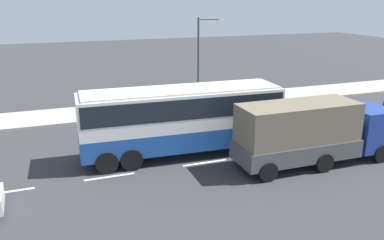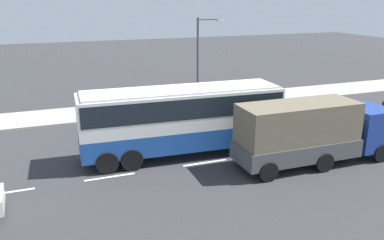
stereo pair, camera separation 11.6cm
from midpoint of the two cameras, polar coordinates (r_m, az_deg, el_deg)
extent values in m
plane|color=#333335|center=(22.35, -1.53, -4.47)|extent=(120.00, 120.00, 0.00)
cube|color=#A8A399|center=(30.69, -7.12, 1.62)|extent=(80.00, 4.00, 0.15)
cube|color=white|center=(19.67, -25.12, -9.33)|extent=(2.40, 0.16, 0.01)
cube|color=white|center=(19.70, -11.76, -7.93)|extent=(2.40, 0.16, 0.01)
cube|color=white|center=(20.87, 1.71, -6.08)|extent=(2.40, 0.16, 0.01)
cube|color=white|center=(24.11, 16.94, -3.57)|extent=(2.40, 0.16, 0.01)
cube|color=#1E4C9E|center=(21.52, -1.58, -2.23)|extent=(10.79, 2.96, 1.08)
cube|color=white|center=(21.07, -1.61, 1.62)|extent=(10.79, 2.96, 1.92)
cube|color=black|center=(21.00, -1.62, 2.36)|extent=(10.58, 2.98, 1.05)
cube|color=black|center=(23.05, 11.13, 2.92)|extent=(0.22, 2.30, 1.53)
cube|color=white|center=(20.82, -1.63, 4.32)|extent=(10.36, 2.79, 0.12)
cylinder|color=black|center=(24.00, 6.22, -1.61)|extent=(1.11, 0.35, 1.10)
cylinder|color=black|center=(21.97, 8.77, -3.52)|extent=(1.11, 0.35, 1.10)
cylinder|color=black|center=(22.24, -9.76, -3.32)|extent=(1.11, 0.35, 1.10)
cylinder|color=black|center=(20.02, -8.72, -5.62)|extent=(1.11, 0.35, 1.10)
cylinder|color=black|center=(22.12, -12.84, -3.62)|extent=(1.11, 0.35, 1.10)
cylinder|color=black|center=(19.89, -12.15, -5.98)|extent=(1.11, 0.35, 1.10)
cube|color=navy|center=(23.30, 23.39, -0.92)|extent=(2.01, 2.35, 2.17)
cube|color=#4C4C4F|center=(20.85, 14.42, -3.92)|extent=(6.28, 2.38, 0.90)
cube|color=#6B604C|center=(20.40, 14.71, -0.26)|extent=(6.03, 2.28, 1.88)
cylinder|color=black|center=(24.47, 21.50, -2.56)|extent=(0.96, 0.29, 0.96)
cylinder|color=black|center=(22.97, 25.14, -4.28)|extent=(0.96, 0.29, 0.96)
cylinder|color=black|center=(22.35, 14.65, -3.72)|extent=(0.96, 0.29, 0.96)
cylinder|color=black|center=(20.70, 18.14, -5.75)|extent=(0.96, 0.29, 0.96)
cylinder|color=black|center=(20.80, 7.48, -4.88)|extent=(0.96, 0.29, 0.96)
cylinder|color=black|center=(19.01, 10.60, -7.23)|extent=(0.96, 0.29, 0.96)
cylinder|color=black|center=(30.03, 24.95, 0.25)|extent=(0.66, 0.27, 0.64)
cylinder|color=#38334C|center=(28.54, -14.41, 0.95)|extent=(0.14, 0.14, 0.75)
cylinder|color=#38334C|center=(28.54, -14.09, 0.97)|extent=(0.14, 0.14, 0.75)
cylinder|color=beige|center=(28.37, -14.35, 2.24)|extent=(0.32, 0.32, 0.56)
sphere|color=brown|center=(28.28, -14.41, 2.99)|extent=(0.20, 0.20, 0.20)
cylinder|color=#47474C|center=(29.39, 0.70, 7.88)|extent=(0.16, 0.16, 6.67)
cylinder|color=#47474C|center=(29.36, 2.33, 14.11)|extent=(1.71, 0.10, 0.10)
cube|color=silver|center=(29.71, 3.89, 13.93)|extent=(0.50, 0.24, 0.16)
camera|label=1|loc=(0.06, 89.85, 0.05)|focal=37.50mm
camera|label=2|loc=(0.06, -90.15, -0.05)|focal=37.50mm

